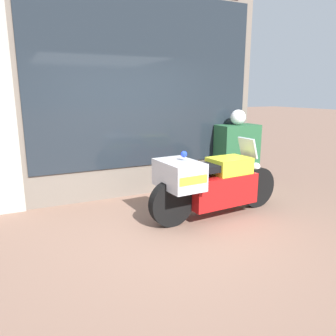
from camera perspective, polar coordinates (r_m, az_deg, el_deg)
The scene contains 6 objects.
ground_plane at distance 4.48m, azimuth -0.10°, elevation -11.41°, with size 60.00×60.00×0.00m, color #7A5B4C.
shop_building at distance 5.84m, azimuth -12.72°, elevation 13.98°, with size 5.36×0.55×3.95m.
window_display at distance 6.27m, azimuth -4.49°, elevation 0.17°, with size 3.90×0.30×1.91m.
paramedic_motorcycle at distance 4.92m, azimuth 7.32°, elevation -2.56°, with size 2.29×0.77×1.17m.
utility_cabinet at distance 6.69m, azimuth 11.85°, elevation 2.11°, with size 0.83×0.45×1.23m, color #235633.
white_helmet at distance 6.57m, azimuth 12.11°, elevation 8.63°, with size 0.30×0.30×0.30m, color white.
Camera 1 is at (-1.75, -3.68, 1.86)m, focal length 35.00 mm.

